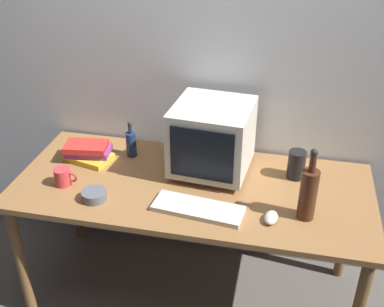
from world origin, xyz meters
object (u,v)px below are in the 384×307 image
Objects in this scene: crt_monitor at (212,138)px; cd_spindle at (94,195)px; mug at (63,177)px; bottle_tall at (308,192)px; metal_canister at (296,165)px; book_stack at (88,152)px; keyboard at (198,209)px; bottle_short at (131,143)px; computer_mouse at (271,217)px.

crt_monitor reaches higher than cd_spindle.
cd_spindle is at bearing -23.34° from mug.
metal_canister is (-0.05, 0.33, -0.06)m from bottle_tall.
crt_monitor is 0.65m from cd_spindle.
book_stack is at bearing 85.09° from mug.
cd_spindle reaches higher than keyboard.
bottle_tall is at bearing -80.45° from metal_canister.
mug is (-0.70, -0.29, -0.15)m from crt_monitor.
keyboard is 2.80× the size of metal_canister.
mug is 0.22m from cd_spindle.
crt_monitor is at bearing 2.74° from book_stack.
bottle_short is (-0.46, 0.05, -0.12)m from crt_monitor.
cd_spindle is at bearing -172.69° from computer_mouse.
bottle_tall is at bearing 29.04° from computer_mouse.
metal_canister reaches higher than computer_mouse.
book_stack is at bearing -158.29° from bottle_short.
mug is 1.00× the size of cd_spindle.
cd_spindle is (-0.04, -0.43, -0.06)m from bottle_short.
keyboard is 0.50m from bottle_tall.
book_stack reaches higher than computer_mouse.
computer_mouse is at bearing -17.96° from book_stack.
bottle_short reaches higher than metal_canister.
bottle_tall is at bearing 13.65° from keyboard.
mug is at bearing 156.66° from cd_spindle.
mug reaches higher than keyboard.
keyboard is 2.03× the size of bottle_short.
crt_monitor is at bearing -176.46° from metal_canister.
crt_monitor is at bearing 97.02° from keyboard.
metal_canister is at bearing 82.66° from computer_mouse.
bottle_short is (-0.94, 0.35, -0.06)m from bottle_tall.
cd_spindle is (0.18, -0.34, -0.02)m from book_stack.
bottle_tall reaches higher than mug.
book_stack is 1.11m from metal_canister.
metal_canister is at bearing 23.37° from cd_spindle.
cd_spindle is at bearing -95.78° from bottle_short.
bottle_tall is (0.15, 0.06, 0.12)m from computer_mouse.
bottle_short is at bearing 173.14° from crt_monitor.
computer_mouse is at bearing -27.63° from bottle_short.
metal_canister reaches higher than cd_spindle.
cd_spindle is (-0.99, -0.08, -0.11)m from bottle_tall.
metal_canister reaches higher than book_stack.
bottle_short is at bearing 144.53° from keyboard.
crt_monitor reaches higher than metal_canister.
crt_monitor is 2.00× the size of bottle_short.
mug is 0.80× the size of metal_canister.
bottle_tall is 1.00m from cd_spindle.
bottle_tall reaches higher than bottle_short.
mug is at bearing -94.91° from book_stack.
book_stack is at bearing 117.05° from cd_spindle.
bottle_tall is at bearing -12.90° from book_stack.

